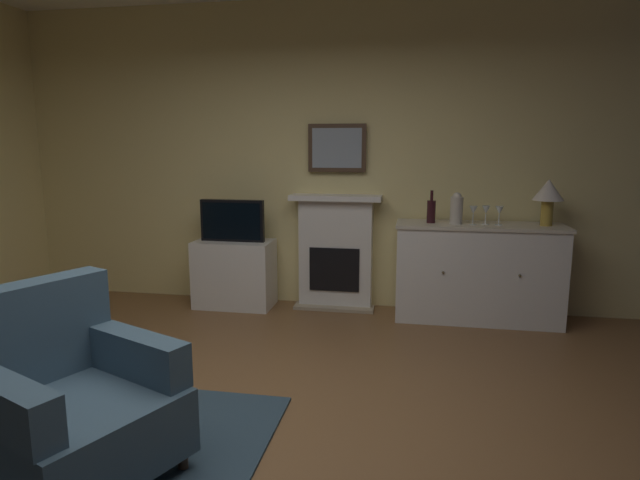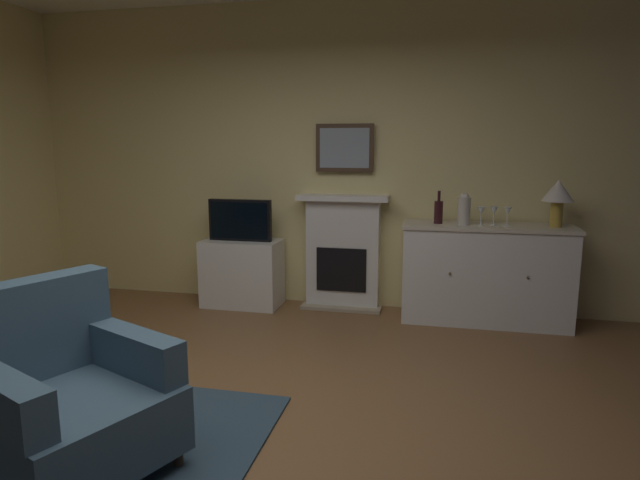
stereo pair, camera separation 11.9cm
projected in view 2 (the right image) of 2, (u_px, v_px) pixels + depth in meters
ground_plane at (231, 453)px, 2.85m from camera, size 6.21×5.40×0.10m
wall_rear at (330, 157)px, 5.15m from camera, size 6.21×0.06×2.90m
area_rug at (50, 468)px, 2.62m from camera, size 1.91×1.92×0.02m
fireplace_unit at (343, 252)px, 5.15m from camera, size 0.87×0.30×1.10m
framed_picture at (345, 148)px, 5.02m from camera, size 0.55×0.04×0.45m
sideboard_cabinet at (486, 274)px, 4.72m from camera, size 1.46×0.49×0.88m
table_lamp at (558, 194)px, 4.48m from camera, size 0.26×0.26×0.40m
wine_bottle at (438, 211)px, 4.71m from camera, size 0.08×0.08×0.29m
wine_glass_left at (481, 212)px, 4.59m from camera, size 0.07×0.07×0.16m
wine_glass_center at (494, 211)px, 4.60m from camera, size 0.07×0.07×0.16m
wine_glass_right at (508, 212)px, 4.56m from camera, size 0.07×0.07×0.16m
vase_decorative at (464, 209)px, 4.62m from camera, size 0.11×0.11×0.28m
tv_cabinet at (242, 273)px, 5.24m from camera, size 0.75×0.42×0.65m
tv_set at (240, 220)px, 5.13m from camera, size 0.62×0.07×0.40m
armchair at (66, 397)px, 2.55m from camera, size 1.04×1.02×0.92m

